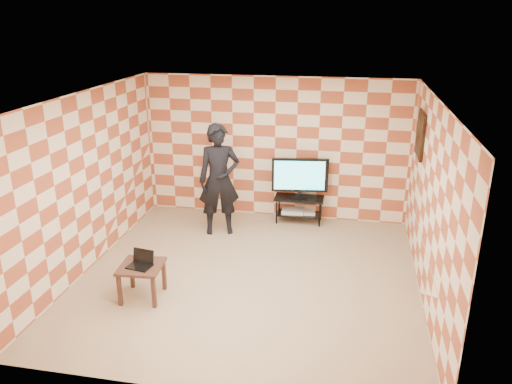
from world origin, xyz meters
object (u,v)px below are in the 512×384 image
Objects in this scene: side_table at (141,271)px; tv_stand at (299,204)px; tv at (300,176)px; person at (219,180)px.

tv_stand is at bearing 58.97° from side_table.
tv is 0.52× the size of person.
tv_stand is 0.56m from tv.
tv_stand is 1.50× the size of side_table.
tv_stand is 0.88× the size of tv.
person is at bearing -151.83° from tv.
side_table is 0.31× the size of person.
tv_stand is 0.46× the size of person.
person reaches higher than tv_stand.
tv is at bearing 9.54° from person.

